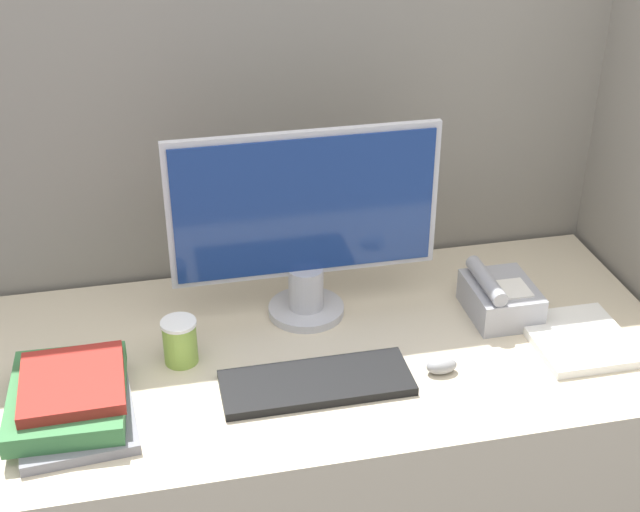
{
  "coord_description": "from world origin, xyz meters",
  "views": [
    {
      "loc": [
        -0.37,
        -1.24,
        1.92
      ],
      "look_at": [
        -0.01,
        0.42,
        0.95
      ],
      "focal_mm": 50.0,
      "sensor_mm": 36.0,
      "label": 1
    }
  ],
  "objects_px": {
    "coffee_cup": "(180,341)",
    "mouse": "(442,366)",
    "keyboard": "(316,383)",
    "monitor": "(305,226)",
    "desk_telephone": "(499,298)",
    "book_stack": "(71,398)"
  },
  "relations": [
    {
      "from": "monitor",
      "to": "desk_telephone",
      "type": "height_order",
      "value": "monitor"
    },
    {
      "from": "monitor",
      "to": "book_stack",
      "type": "relative_size",
      "value": 1.93
    },
    {
      "from": "mouse",
      "to": "keyboard",
      "type": "bearing_deg",
      "value": 178.11
    },
    {
      "from": "monitor",
      "to": "mouse",
      "type": "xyz_separation_m",
      "value": [
        0.24,
        -0.3,
        -0.22
      ]
    },
    {
      "from": "monitor",
      "to": "desk_telephone",
      "type": "bearing_deg",
      "value": -13.06
    },
    {
      "from": "mouse",
      "to": "desk_telephone",
      "type": "height_order",
      "value": "desk_telephone"
    },
    {
      "from": "mouse",
      "to": "desk_telephone",
      "type": "bearing_deg",
      "value": 42.6
    },
    {
      "from": "coffee_cup",
      "to": "keyboard",
      "type": "bearing_deg",
      "value": -29.19
    },
    {
      "from": "mouse",
      "to": "book_stack",
      "type": "distance_m",
      "value": 0.78
    },
    {
      "from": "monitor",
      "to": "coffee_cup",
      "type": "height_order",
      "value": "monitor"
    },
    {
      "from": "book_stack",
      "to": "desk_telephone",
      "type": "bearing_deg",
      "value": 9.65
    },
    {
      "from": "coffee_cup",
      "to": "monitor",
      "type": "bearing_deg",
      "value": 23.56
    },
    {
      "from": "book_stack",
      "to": "desk_telephone",
      "type": "relative_size",
      "value": 1.73
    },
    {
      "from": "monitor",
      "to": "book_stack",
      "type": "bearing_deg",
      "value": -153.18
    },
    {
      "from": "coffee_cup",
      "to": "desk_telephone",
      "type": "height_order",
      "value": "desk_telephone"
    },
    {
      "from": "coffee_cup",
      "to": "mouse",
      "type": "bearing_deg",
      "value": -16.41
    },
    {
      "from": "coffee_cup",
      "to": "book_stack",
      "type": "bearing_deg",
      "value": -149.1
    },
    {
      "from": "keyboard",
      "to": "coffee_cup",
      "type": "relative_size",
      "value": 3.86
    },
    {
      "from": "keyboard",
      "to": "coffee_cup",
      "type": "distance_m",
      "value": 0.32
    },
    {
      "from": "monitor",
      "to": "keyboard",
      "type": "height_order",
      "value": "monitor"
    },
    {
      "from": "book_stack",
      "to": "desk_telephone",
      "type": "height_order",
      "value": "desk_telephone"
    },
    {
      "from": "monitor",
      "to": "mouse",
      "type": "distance_m",
      "value": 0.44
    }
  ]
}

